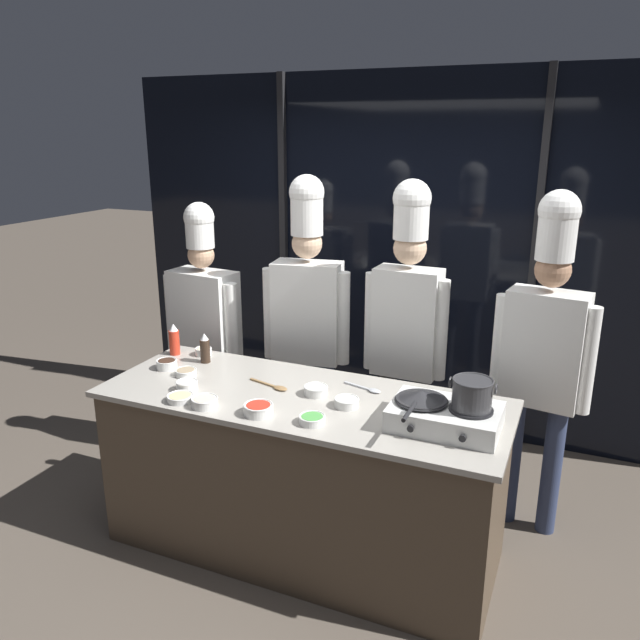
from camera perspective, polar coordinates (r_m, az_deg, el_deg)
ground_plane at (r=3.80m, az=-1.59°, el=-19.93°), size 24.00×24.00×0.00m
window_wall_back at (r=4.82m, az=7.35°, el=5.72°), size 4.57×0.09×2.70m
demo_counter at (r=3.54m, az=-1.65°, el=-13.86°), size 2.18×0.83×0.94m
portable_stove at (r=3.03m, az=11.36°, el=-8.63°), size 0.51×0.36×0.12m
frying_pan at (r=3.01m, az=9.25°, el=-6.87°), size 0.26×0.44×0.05m
stock_pot at (r=2.95m, az=13.75°, el=-6.53°), size 0.21×0.19×0.14m
squeeze_bottle_chili at (r=3.99m, az=-13.19°, el=-1.78°), size 0.07×0.07×0.20m
squeeze_bottle_soy at (r=3.82m, az=-10.48°, el=-2.58°), size 0.06×0.06×0.18m
prep_bowl_chicken at (r=3.24m, az=-10.51°, el=-7.34°), size 0.14×0.14×0.05m
prep_bowl_garlic at (r=3.19m, az=2.46°, el=-7.47°), size 0.13×0.13×0.05m
prep_bowl_onion at (r=3.45m, az=-12.07°, el=-5.84°), size 0.12×0.12×0.05m
prep_bowl_mushrooms at (r=3.66m, az=-12.18°, el=-4.65°), size 0.12×0.12×0.04m
prep_bowl_scallions at (r=3.02m, az=-0.73°, el=-9.03°), size 0.13×0.13×0.04m
prep_bowl_bean_sprouts at (r=3.33m, az=-0.38°, el=-6.39°), size 0.13×0.13×0.05m
prep_bowl_noodles at (r=3.96m, az=-10.61°, el=-2.79°), size 0.10×0.10×0.05m
prep_bowl_ginger at (r=3.33m, az=-12.66°, el=-6.92°), size 0.14×0.14×0.03m
prep_bowl_chili_flakes at (r=3.12m, az=-5.66°, el=-8.06°), size 0.15×0.15×0.05m
prep_bowl_soy_glaze at (r=3.78m, az=-13.83°, el=-3.89°), size 0.12×0.12×0.05m
serving_spoon_slotted at (r=3.42m, az=-4.07°, el=-6.11°), size 0.27×0.10×0.02m
serving_spoon_solid at (r=3.39m, az=4.53°, el=-6.33°), size 0.24×0.09×0.02m
chef_head at (r=4.40m, az=-10.53°, el=0.21°), size 0.61×0.29×1.83m
chef_sous at (r=4.06m, az=-1.17°, el=1.04°), size 0.57×0.29×2.02m
chef_line at (r=3.82m, az=7.96°, el=0.45°), size 0.52×0.22×2.02m
chef_pastry at (r=3.65m, az=19.84°, el=-2.03°), size 0.55×0.28×1.99m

